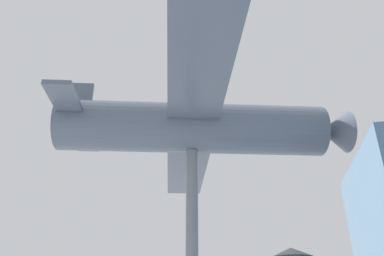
# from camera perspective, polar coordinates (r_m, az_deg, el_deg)

# --- Properties ---
(support_pylon_central) EXTENTS (0.46, 0.46, 7.16)m
(support_pylon_central) POSITION_cam_1_polar(r_m,az_deg,el_deg) (14.13, 0.00, -17.06)
(support_pylon_central) COLOR slate
(support_pylon_central) RESTS_ON ground_plane
(suspended_airplane) EXTENTS (18.39, 12.68, 3.03)m
(suspended_airplane) POSITION_cam_1_polar(r_m,az_deg,el_deg) (15.57, 0.97, 0.01)
(suspended_airplane) COLOR #4C5666
(suspended_airplane) RESTS_ON support_pylon_central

